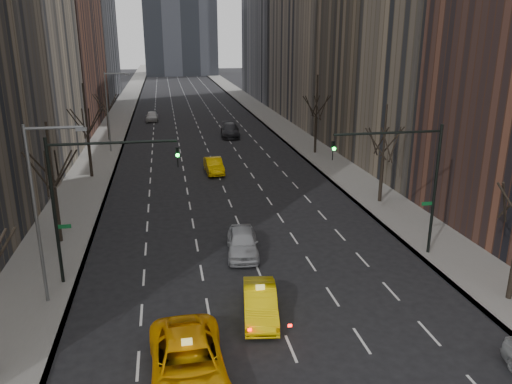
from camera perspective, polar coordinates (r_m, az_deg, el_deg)
sidewalk_left at (r=85.34m, az=-15.43°, el=8.10°), size 4.50×320.00×0.15m
sidewalk_right at (r=86.73m, az=1.08°, el=8.86°), size 4.50×320.00×0.15m
tree_lw_b at (r=34.11m, az=-22.07°, el=0.34°), size 3.36×3.50×7.82m
tree_lw_c at (r=49.38m, az=-18.66°, el=6.07°), size 3.36×3.50×8.74m
tree_lw_d at (r=67.09m, az=-16.63°, el=8.63°), size 3.36×3.50×7.36m
tree_rw_b at (r=40.86m, az=14.29°, el=3.77°), size 3.36×3.50×7.82m
tree_rw_c at (r=57.32m, az=6.89°, el=8.32°), size 3.36×3.50×8.74m
traffic_mast_left at (r=27.42m, az=-18.90°, el=0.59°), size 6.69×0.39×8.00m
traffic_mast_right at (r=30.49m, az=17.24°, el=2.39°), size 6.69×0.39×8.00m
streetlight_near at (r=25.84m, az=-23.31°, el=-0.61°), size 2.83×0.22×9.00m
streetlight_far at (r=59.80m, az=-16.32°, el=9.66°), size 2.83×0.22×9.00m
taxi_suv at (r=20.54m, az=-7.78°, el=-18.89°), size 3.04×6.39×1.76m
taxi_sedan at (r=24.50m, az=0.48°, el=-12.58°), size 2.16×4.64×1.47m
silver_sedan_ahead at (r=30.97m, az=-1.56°, el=-5.76°), size 2.40×4.87×1.60m
far_taxi at (r=49.41m, az=-4.84°, el=3.02°), size 1.78×4.60×1.49m
far_suv_grey at (r=67.61m, az=-2.98°, el=7.07°), size 2.94×6.14×1.73m
far_car_white at (r=81.74m, az=-11.80°, el=8.47°), size 2.00×4.65×1.56m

